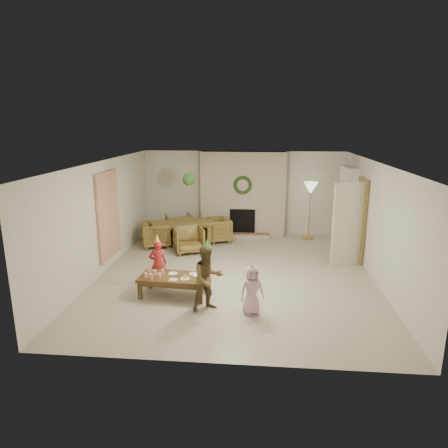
# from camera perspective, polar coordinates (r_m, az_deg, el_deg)

# --- Properties ---
(floor) EXTENTS (7.00, 7.00, 0.00)m
(floor) POSITION_cam_1_polar(r_m,az_deg,el_deg) (9.11, 1.66, -7.08)
(floor) COLOR #B7B29E
(floor) RESTS_ON ground
(ceiling) EXTENTS (7.00, 7.00, 0.00)m
(ceiling) POSITION_cam_1_polar(r_m,az_deg,el_deg) (8.53, 1.78, 8.77)
(ceiling) COLOR white
(ceiling) RESTS_ON wall_back
(wall_back) EXTENTS (7.00, 0.00, 7.00)m
(wall_back) POSITION_cam_1_polar(r_m,az_deg,el_deg) (12.16, 2.76, 4.47)
(wall_back) COLOR silver
(wall_back) RESTS_ON floor
(wall_front) EXTENTS (7.00, 0.00, 7.00)m
(wall_front) POSITION_cam_1_polar(r_m,az_deg,el_deg) (5.41, -0.65, -8.18)
(wall_front) COLOR silver
(wall_front) RESTS_ON floor
(wall_left) EXTENTS (0.00, 7.00, 7.00)m
(wall_left) POSITION_cam_1_polar(r_m,az_deg,el_deg) (9.40, -16.85, 0.96)
(wall_left) COLOR silver
(wall_left) RESTS_ON floor
(wall_right) EXTENTS (0.00, 7.00, 7.00)m
(wall_right) POSITION_cam_1_polar(r_m,az_deg,el_deg) (9.07, 21.00, 0.13)
(wall_right) COLOR silver
(wall_right) RESTS_ON floor
(fireplace_mass) EXTENTS (2.50, 0.40, 2.50)m
(fireplace_mass) POSITION_cam_1_polar(r_m,az_deg,el_deg) (11.96, 2.72, 4.31)
(fireplace_mass) COLOR #552516
(fireplace_mass) RESTS_ON floor
(fireplace_hearth) EXTENTS (1.60, 0.30, 0.12)m
(fireplace_hearth) POSITION_cam_1_polar(r_m,az_deg,el_deg) (11.89, 2.57, -1.64)
(fireplace_hearth) COLOR brown
(fireplace_hearth) RESTS_ON floor
(fireplace_firebox) EXTENTS (0.75, 0.12, 0.75)m
(fireplace_firebox) POSITION_cam_1_polar(r_m,az_deg,el_deg) (11.95, 2.63, 0.38)
(fireplace_firebox) COLOR black
(fireplace_firebox) RESTS_ON floor
(fireplace_wreath) EXTENTS (0.54, 0.10, 0.54)m
(fireplace_wreath) POSITION_cam_1_polar(r_m,az_deg,el_deg) (11.69, 2.68, 5.56)
(fireplace_wreath) COLOR #1D3B16
(fireplace_wreath) RESTS_ON fireplace_mass
(floor_lamp_base) EXTENTS (0.31, 0.31, 0.03)m
(floor_lamp_base) POSITION_cam_1_polar(r_m,az_deg,el_deg) (12.02, 11.91, -1.98)
(floor_lamp_base) COLOR gold
(floor_lamp_base) RESTS_ON floor
(floor_lamp_post) EXTENTS (0.03, 0.03, 1.50)m
(floor_lamp_post) POSITION_cam_1_polar(r_m,az_deg,el_deg) (11.84, 12.10, 1.57)
(floor_lamp_post) COLOR gold
(floor_lamp_post) RESTS_ON floor
(floor_lamp_shade) EXTENTS (0.40, 0.40, 0.33)m
(floor_lamp_shade) POSITION_cam_1_polar(r_m,az_deg,el_deg) (11.70, 12.28, 5.03)
(floor_lamp_shade) COLOR beige
(floor_lamp_shade) RESTS_ON floor_lamp_post
(bookshelf_carcass) EXTENTS (0.30, 1.00, 2.20)m
(bookshelf_carcass) POSITION_cam_1_polar(r_m,az_deg,el_deg) (11.24, 17.10, 2.26)
(bookshelf_carcass) COLOR white
(bookshelf_carcass) RESTS_ON floor
(bookshelf_shelf_a) EXTENTS (0.30, 0.92, 0.03)m
(bookshelf_shelf_a) POSITION_cam_1_polar(r_m,az_deg,el_deg) (11.38, 16.76, -0.94)
(bookshelf_shelf_a) COLOR white
(bookshelf_shelf_a) RESTS_ON bookshelf_carcass
(bookshelf_shelf_b) EXTENTS (0.30, 0.92, 0.03)m
(bookshelf_shelf_b) POSITION_cam_1_polar(r_m,az_deg,el_deg) (11.29, 16.90, 1.02)
(bookshelf_shelf_b) COLOR white
(bookshelf_shelf_b) RESTS_ON bookshelf_carcass
(bookshelf_shelf_c) EXTENTS (0.30, 0.92, 0.03)m
(bookshelf_shelf_c) POSITION_cam_1_polar(r_m,az_deg,el_deg) (11.21, 17.05, 3.01)
(bookshelf_shelf_c) COLOR white
(bookshelf_shelf_c) RESTS_ON bookshelf_carcass
(bookshelf_shelf_d) EXTENTS (0.30, 0.92, 0.03)m
(bookshelf_shelf_d) POSITION_cam_1_polar(r_m,az_deg,el_deg) (11.14, 17.20, 5.03)
(bookshelf_shelf_d) COLOR white
(bookshelf_shelf_d) RESTS_ON bookshelf_carcass
(books_row_lower) EXTENTS (0.20, 0.40, 0.24)m
(books_row_lower) POSITION_cam_1_polar(r_m,az_deg,el_deg) (11.20, 16.86, -0.44)
(books_row_lower) COLOR #B83522
(books_row_lower) RESTS_ON bookshelf_shelf_a
(books_row_mid) EXTENTS (0.20, 0.44, 0.24)m
(books_row_mid) POSITION_cam_1_polar(r_m,az_deg,el_deg) (11.30, 16.81, 1.77)
(books_row_mid) COLOR navy
(books_row_mid) RESTS_ON bookshelf_shelf_b
(books_row_upper) EXTENTS (0.20, 0.36, 0.22)m
(books_row_upper) POSITION_cam_1_polar(r_m,az_deg,el_deg) (11.08, 17.10, 3.57)
(books_row_upper) COLOR #A89E24
(books_row_upper) RESTS_ON bookshelf_shelf_c
(door_frame) EXTENTS (0.05, 0.86, 2.04)m
(door_frame) POSITION_cam_1_polar(r_m,az_deg,el_deg) (10.24, 18.93, 0.52)
(door_frame) COLOR olive
(door_frame) RESTS_ON floor
(door_leaf) EXTENTS (0.77, 0.32, 2.00)m
(door_leaf) POSITION_cam_1_polar(r_m,az_deg,el_deg) (9.80, 17.26, -0.06)
(door_leaf) COLOR beige
(door_leaf) RESTS_ON floor
(curtain_panel) EXTENTS (0.06, 1.20, 2.00)m
(curtain_panel) POSITION_cam_1_polar(r_m,az_deg,el_deg) (9.57, -16.19, 1.23)
(curtain_panel) COLOR beige
(curtain_panel) RESTS_ON wall_left
(dining_table) EXTENTS (1.98, 1.54, 0.61)m
(dining_table) POSITION_cam_1_polar(r_m,az_deg,el_deg) (11.24, -5.79, -1.33)
(dining_table) COLOR olive
(dining_table) RESTS_ON floor
(dining_chair_near) EXTENTS (0.94, 0.96, 0.68)m
(dining_chair_near) POSITION_cam_1_polar(r_m,az_deg,el_deg) (10.51, -5.05, -2.25)
(dining_chair_near) COLOR olive
(dining_chair_near) RESTS_ON floor
(dining_chair_far) EXTENTS (0.94, 0.96, 0.68)m
(dining_chair_far) POSITION_cam_1_polar(r_m,az_deg,el_deg) (11.96, -6.44, -0.23)
(dining_chair_far) COLOR olive
(dining_chair_far) RESTS_ON floor
(dining_chair_left) EXTENTS (0.96, 0.94, 0.68)m
(dining_chair_left) POSITION_cam_1_polar(r_m,az_deg,el_deg) (11.13, -9.68, -1.45)
(dining_chair_left) COLOR olive
(dining_chair_left) RESTS_ON floor
(dining_chair_right) EXTENTS (0.96, 0.94, 0.68)m
(dining_chair_right) POSITION_cam_1_polar(r_m,az_deg,el_deg) (11.43, -1.06, -0.83)
(dining_chair_right) COLOR olive
(dining_chair_right) RESTS_ON floor
(hanging_plant_cord) EXTENTS (0.01, 0.01, 0.70)m
(hanging_plant_cord) POSITION_cam_1_polar(r_m,az_deg,el_deg) (10.20, -5.07, 7.65)
(hanging_plant_cord) COLOR tan
(hanging_plant_cord) RESTS_ON ceiling
(hanging_plant_pot) EXTENTS (0.16, 0.16, 0.12)m
(hanging_plant_pot) POSITION_cam_1_polar(r_m,az_deg,el_deg) (10.25, -5.03, 5.71)
(hanging_plant_pot) COLOR #A76936
(hanging_plant_pot) RESTS_ON hanging_plant_cord
(hanging_plant_foliage) EXTENTS (0.32, 0.32, 0.32)m
(hanging_plant_foliage) POSITION_cam_1_polar(r_m,az_deg,el_deg) (10.23, -5.05, 6.37)
(hanging_plant_foliage) COLOR #1E4C19
(hanging_plant_foliage) RESTS_ON hanging_plant_pot
(coffee_table_top) EXTENTS (1.37, 0.76, 0.06)m
(coffee_table_top) POSITION_cam_1_polar(r_m,az_deg,el_deg) (7.94, -7.20, -7.57)
(coffee_table_top) COLOR #523A1B
(coffee_table_top) RESTS_ON floor
(coffee_table_apron) EXTENTS (1.26, 0.65, 0.08)m
(coffee_table_apron) POSITION_cam_1_polar(r_m,az_deg,el_deg) (7.97, -7.18, -8.05)
(coffee_table_apron) COLOR #523A1B
(coffee_table_apron) RESTS_ON floor
(coffee_leg_fl) EXTENTS (0.08, 0.08, 0.35)m
(coffee_leg_fl) POSITION_cam_1_polar(r_m,az_deg,el_deg) (7.97, -11.91, -9.27)
(coffee_leg_fl) COLOR #523A1B
(coffee_leg_fl) RESTS_ON floor
(coffee_leg_fr) EXTENTS (0.08, 0.08, 0.35)m
(coffee_leg_fr) POSITION_cam_1_polar(r_m,az_deg,el_deg) (7.63, -3.35, -10.06)
(coffee_leg_fr) COLOR #523A1B
(coffee_leg_fr) RESTS_ON floor
(coffee_leg_bl) EXTENTS (0.08, 0.08, 0.35)m
(coffee_leg_bl) POSITION_cam_1_polar(r_m,az_deg,el_deg) (8.44, -10.57, -7.86)
(coffee_leg_bl) COLOR #523A1B
(coffee_leg_bl) RESTS_ON floor
(coffee_leg_br) EXTENTS (0.08, 0.08, 0.35)m
(coffee_leg_br) POSITION_cam_1_polar(r_m,az_deg,el_deg) (8.12, -2.49, -8.52)
(coffee_leg_br) COLOR #523A1B
(coffee_leg_br) RESTS_ON floor
(cup_a) EXTENTS (0.08, 0.08, 0.09)m
(cup_a) POSITION_cam_1_polar(r_m,az_deg,el_deg) (7.94, -11.08, -7.15)
(cup_a) COLOR white
(cup_a) RESTS_ON coffee_table_top
(cup_b) EXTENTS (0.08, 0.08, 0.09)m
(cup_b) POSITION_cam_1_polar(r_m,az_deg,el_deg) (8.11, -10.58, -6.65)
(cup_b) COLOR white
(cup_b) RESTS_ON coffee_table_top
(cup_c) EXTENTS (0.08, 0.08, 0.09)m
(cup_c) POSITION_cam_1_polar(r_m,az_deg,el_deg) (7.85, -10.37, -7.36)
(cup_c) COLOR white
(cup_c) RESTS_ON coffee_table_top
(cup_d) EXTENTS (0.08, 0.08, 0.09)m
(cup_d) POSITION_cam_1_polar(r_m,az_deg,el_deg) (8.03, -9.88, -6.84)
(cup_d) COLOR white
(cup_d) RESTS_ON coffee_table_top
(cup_e) EXTENTS (0.08, 0.08, 0.09)m
(cup_e) POSITION_cam_1_polar(r_m,az_deg,el_deg) (7.88, -9.19, -7.23)
(cup_e) COLOR white
(cup_e) RESTS_ON coffee_table_top
(cup_f) EXTENTS (0.08, 0.08, 0.09)m
(cup_f) POSITION_cam_1_polar(r_m,az_deg,el_deg) (8.06, -8.72, -6.72)
(cup_f) COLOR white
(cup_f) RESTS_ON coffee_table_top
(plate_a) EXTENTS (0.20, 0.20, 0.01)m
(plate_a) POSITION_cam_1_polar(r_m,az_deg,el_deg) (8.05, -7.30, -7.00)
(plate_a) COLOR white
(plate_a) RESTS_ON coffee_table_top
(plate_b) EXTENTS (0.20, 0.20, 0.01)m
(plate_b) POSITION_cam_1_polar(r_m,az_deg,el_deg) (7.77, -5.61, -7.75)
(plate_b) COLOR white
(plate_b) RESTS_ON coffee_table_top
(plate_c) EXTENTS (0.20, 0.20, 0.01)m
(plate_c) POSITION_cam_1_polar(r_m,az_deg,el_deg) (7.91, -3.79, -7.32)
(plate_c) COLOR white
(plate_c) RESTS_ON coffee_table_top
(food_scoop) EXTENTS (0.08, 0.08, 0.07)m
(food_scoop) POSITION_cam_1_polar(r_m,az_deg,el_deg) (7.76, -5.62, -7.48)
(food_scoop) COLOR tan
(food_scoop) RESTS_ON plate_b
(napkin_left) EXTENTS (0.16, 0.16, 0.01)m
(napkin_left) POSITION_cam_1_polar(r_m,az_deg,el_deg) (7.75, -7.23, -7.86)
(napkin_left) COLOR beige
(napkin_left) RESTS_ON coffee_table_top
(napkin_right) EXTENTS (0.16, 0.16, 0.01)m
(napkin_right) POSITION_cam_1_polar(r_m,az_deg,el_deg) (8.00, -4.36, -7.06)
(napkin_right) COLOR beige
(napkin_right) RESTS_ON coffee_table_top
(child_red) EXTENTS (0.40, 0.31, 0.98)m
(child_red) POSITION_cam_1_polar(r_m,az_deg,el_deg) (8.39, -9.40, -5.59)
(child_red) COLOR #A62324
(child_red) RESTS_ON floor
(party_hat_red) EXTENTS (0.15, 0.15, 0.19)m
(party_hat_red) POSITION_cam_1_polar(r_m,az_deg,el_deg) (8.23, -9.55, -2.09)
(party_hat_red) COLOR #ECE44E
(party_hat_red) RESTS_ON child_red
(child_plaid) EXTENTS (0.74, 0.70, 1.21)m
(child_plaid) POSITION_cam_1_polar(r_m,az_deg,el_deg) (7.23, -2.35, -7.78)
(child_plaid) COLOR brown
(child_plaid) RESTS_ON floor
(party_hat_plaid) EXTENTS (0.17, 0.17, 0.20)m
(party_hat_plaid) POSITION_cam_1_polar(r_m,az_deg,el_deg) (7.01, -2.40, -2.86)
(party_hat_plaid) COLOR #4DAA48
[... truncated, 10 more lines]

